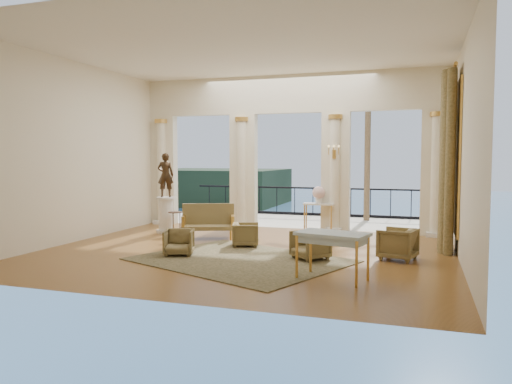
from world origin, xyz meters
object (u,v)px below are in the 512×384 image
(game_table, at_px, (332,237))
(statue, at_px, (165,175))
(settee, at_px, (208,221))
(armchair_a, at_px, (179,241))
(armchair_c, at_px, (398,242))
(side_table, at_px, (175,215))
(pedestal, at_px, (166,215))
(armchair_d, at_px, (246,233))
(armchair_b, at_px, (310,244))
(console_table, at_px, (319,208))

(game_table, bearing_deg, statue, 157.71)
(settee, bearing_deg, armchair_a, -104.40)
(armchair_c, bearing_deg, settee, -90.76)
(armchair_c, distance_m, side_table, 6.15)
(pedestal, bearing_deg, statue, 0.00)
(armchair_a, height_order, statue, statue)
(armchair_c, xyz_separation_m, side_table, (-5.94, 1.57, 0.18))
(armchair_c, height_order, armchair_d, armchair_c)
(armchair_b, distance_m, armchair_c, 1.81)
(game_table, bearing_deg, armchair_b, 128.85)
(console_table, height_order, side_table, console_table)
(armchair_b, relative_size, settee, 0.45)
(armchair_a, distance_m, armchair_d, 1.79)
(game_table, relative_size, console_table, 1.49)
(armchair_b, xyz_separation_m, armchair_d, (-1.77, 1.01, -0.02))
(armchair_a, height_order, armchair_d, armchair_a)
(game_table, bearing_deg, armchair_c, 78.67)
(side_table, bearing_deg, armchair_d, -24.47)
(game_table, height_order, statue, statue)
(settee, relative_size, game_table, 1.11)
(armchair_a, relative_size, game_table, 0.47)
(console_table, bearing_deg, armchair_c, -60.38)
(console_table, bearing_deg, side_table, -159.45)
(armchair_b, height_order, pedestal, pedestal)
(armchair_d, bearing_deg, armchair_a, 127.59)
(console_table, xyz_separation_m, side_table, (-3.63, -1.75, -0.14))
(armchair_a, xyz_separation_m, pedestal, (-1.86, 2.84, 0.17))
(armchair_d, height_order, side_table, side_table)
(game_table, distance_m, side_table, 6.17)
(armchair_d, xyz_separation_m, settee, (-1.33, 0.81, 0.14))
(settee, height_order, statue, statue)
(armchair_a, bearing_deg, console_table, 44.55)
(armchair_c, height_order, statue, statue)
(settee, xyz_separation_m, pedestal, (-1.54, 0.55, 0.04))
(armchair_a, distance_m, armchair_b, 2.82)
(armchair_a, bearing_deg, settee, 79.27)
(game_table, relative_size, side_table, 2.11)
(settee, height_order, side_table, settee)
(pedestal, distance_m, statue, 1.14)
(pedestal, bearing_deg, armchair_c, -15.99)
(armchair_a, bearing_deg, statue, 104.50)
(armchair_c, height_order, game_table, game_table)
(armchair_d, distance_m, settee, 1.56)
(armchair_d, height_order, game_table, game_table)
(pedestal, relative_size, side_table, 1.60)
(armchair_b, relative_size, armchair_c, 0.91)
(armchair_a, bearing_deg, game_table, -35.99)
(armchair_d, bearing_deg, side_table, 47.43)
(game_table, xyz_separation_m, console_table, (-1.32, 5.43, -0.06))
(pedestal, height_order, side_table, pedestal)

